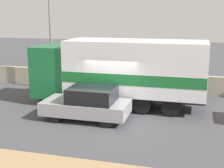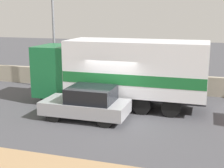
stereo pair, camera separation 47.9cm
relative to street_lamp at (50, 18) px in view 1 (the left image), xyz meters
The scene contains 5 objects.
ground_plane 7.94m from the street_lamp, 43.96° to the right, with size 80.00×80.00×0.00m, color #47474C.
stone_wall_backdrop 6.19m from the street_lamp, 11.27° to the left, with size 60.00×0.35×1.11m.
street_lamp is the anchor object (origin of this frame).
box_truck 6.09m from the street_lamp, 26.37° to the right, with size 8.63×2.54×3.35m.
car_hatchback 7.27m from the street_lamp, 50.17° to the right, with size 3.82×1.82×1.48m.
Camera 1 is at (3.73, -12.76, 4.65)m, focal length 50.00 mm.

